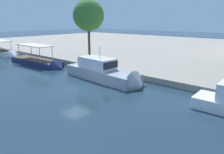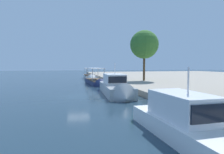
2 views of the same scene
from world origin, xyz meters
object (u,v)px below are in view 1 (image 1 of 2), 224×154
tour_boat_0 (1,53)px  tour_boat_1 (40,63)px  motor_yacht_2 (105,74)px  tree_0 (88,15)px

tour_boat_0 → tour_boat_1: (15.05, -0.52, -0.05)m
tour_boat_0 → tour_boat_1: tour_boat_1 is taller
motor_yacht_2 → tour_boat_1: bearing=-174.5°
tree_0 → motor_yacht_2: bearing=-35.9°
tour_boat_1 → tree_0: size_ratio=1.25×
tour_boat_0 → motor_yacht_2: bearing=1.2°
tour_boat_0 → tour_boat_1: size_ratio=1.15×
motor_yacht_2 → tour_boat_0: bearing=-176.4°
motor_yacht_2 → tree_0: bearing=148.0°
tour_boat_1 → motor_yacht_2: (13.35, 0.35, 0.45)m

